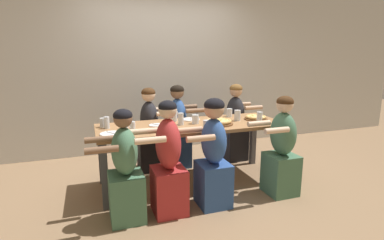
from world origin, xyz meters
TOP-DOWN VIEW (x-y plane):
  - ground_plane at (0.00, 0.00)m, footprint 18.00×18.00m
  - restaurant_back_panel at (0.00, 1.54)m, footprint 10.00×0.06m
  - dining_table at (0.00, 0.00)m, footprint 2.24×0.80m
  - pizza_board_main at (0.30, -0.12)m, footprint 0.34×0.34m
  - pizza_board_second at (0.87, -0.02)m, footprint 0.30×0.30m
  - empty_plate_a at (0.07, 0.23)m, footprint 0.22×0.22m
  - empty_plate_b at (-0.96, -0.17)m, footprint 0.24×0.24m
  - empty_plate_c at (-0.42, 0.06)m, footprint 0.18×0.18m
  - cocktail_glass_blue at (0.05, 0.01)m, footprint 0.08×0.08m
  - drinking_glass_a at (0.60, -0.01)m, footprint 0.08×0.08m
  - drinking_glass_b at (-0.14, 0.00)m, footprint 0.07×0.07m
  - drinking_glass_c at (-1.02, 0.19)m, footprint 0.06×0.06m
  - drinking_glass_d at (0.06, -0.31)m, footprint 0.07×0.07m
  - drinking_glass_e at (-0.79, 0.02)m, footprint 0.07×0.07m
  - drinking_glass_f at (-0.15, 0.23)m, footprint 0.06×0.06m
  - drinking_glass_g at (-0.74, -0.17)m, footprint 0.06×0.06m
  - drinking_glass_h at (0.79, -0.22)m, footprint 0.07×0.07m
  - drinking_glass_i at (0.62, 0.26)m, footprint 0.08×0.08m
  - drinking_glass_j at (-0.98, 0.11)m, footprint 0.06×0.06m
  - diner_near_center at (0.01, -0.62)m, footprint 0.51×0.40m
  - diner_far_midleft at (-0.40, 0.62)m, footprint 0.51×0.40m
  - diner_near_midleft at (-0.46, -0.62)m, footprint 0.51×0.40m
  - diner_far_center at (0.01, 0.62)m, footprint 0.51×0.40m
  - diner_far_right at (0.91, 0.62)m, footprint 0.51×0.40m
  - diner_near_left at (-0.88, -0.62)m, footprint 0.51×0.40m
  - diner_near_right at (0.85, -0.62)m, footprint 0.51×0.40m

SIDE VIEW (x-z plane):
  - ground_plane at x=0.00m, z-range 0.00..0.00m
  - diner_near_left at x=-0.88m, z-range -0.06..1.03m
  - diner_near_right at x=0.85m, z-range -0.05..1.08m
  - diner_near_midleft at x=-0.46m, z-range -0.06..1.09m
  - diner_far_midleft at x=-0.40m, z-range -0.05..1.09m
  - diner_far_right at x=0.91m, z-range -0.05..1.10m
  - diner_far_center at x=0.01m, z-range -0.05..1.11m
  - diner_near_center at x=0.01m, z-range -0.04..1.10m
  - dining_table at x=0.00m, z-range 0.29..1.04m
  - empty_plate_b at x=-0.96m, z-range 0.74..0.76m
  - empty_plate_a at x=0.07m, z-range 0.74..0.76m
  - empty_plate_c at x=-0.42m, z-range 0.74..0.76m
  - pizza_board_second at x=0.87m, z-range 0.75..0.80m
  - pizza_board_main at x=0.30m, z-range 0.75..0.81m
  - drinking_glass_c at x=-1.02m, z-range 0.74..0.85m
  - drinking_glass_d at x=0.06m, z-range 0.74..0.85m
  - drinking_glass_i at x=0.62m, z-range 0.74..0.85m
  - cocktail_glass_blue at x=0.05m, z-range 0.73..0.87m
  - drinking_glass_g at x=-0.74m, z-range 0.74..0.86m
  - drinking_glass_e at x=-0.79m, z-range 0.75..0.86m
  - drinking_glass_j at x=-0.98m, z-range 0.74..0.87m
  - drinking_glass_f at x=-0.15m, z-range 0.74..0.89m
  - drinking_glass_a at x=0.60m, z-range 0.75..0.88m
  - drinking_glass_h at x=0.79m, z-range 0.75..0.89m
  - drinking_glass_b at x=-0.14m, z-range 0.75..0.89m
  - restaurant_back_panel at x=0.00m, z-range 0.00..3.20m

